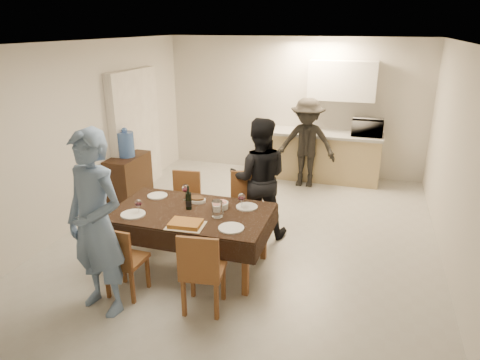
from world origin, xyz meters
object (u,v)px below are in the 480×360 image
object	(u,v)px
water_pitcher	(217,209)
person_kitchen	(306,143)
wine_bottle	(188,198)
person_near	(96,224)
water_jug	(126,144)
dining_table	(191,214)
person_far	(259,178)
console	(129,179)
microwave	(368,127)
savoury_tart	(186,224)

from	to	relation	value
water_pitcher	person_kitchen	size ratio (longest dim) A/B	0.12
wine_bottle	person_near	distance (m)	1.21
person_near	water_jug	bearing A→B (deg)	129.35
dining_table	wine_bottle	size ratio (longest dim) A/B	6.37
person_far	console	bearing A→B (deg)	-25.50
person_near	person_far	distance (m)	2.37
person_near	microwave	bearing A→B (deg)	76.17
water_pitcher	microwave	size ratio (longest dim) A/B	0.35
console	person_near	world-z (taller)	person_near
wine_bottle	water_jug	bearing A→B (deg)	139.14
console	wine_bottle	world-z (taller)	wine_bottle
microwave	person_near	xyz separation A→B (m)	(-2.43, -4.68, -0.10)
console	person_kitchen	bearing A→B (deg)	30.85
console	water_jug	distance (m)	0.59
savoury_tart	person_kitchen	world-z (taller)	person_kitchen
dining_table	console	size ratio (longest dim) A/B	2.21
savoury_tart	person_far	distance (m)	1.50
savoury_tart	wine_bottle	bearing A→B (deg)	109.23
person_near	dining_table	bearing A→B (deg)	75.93
person_far	water_pitcher	bearing A→B (deg)	66.84
console	person_far	world-z (taller)	person_far
microwave	person_near	bearing A→B (deg)	62.60
dining_table	microwave	distance (m)	4.11
person_kitchen	microwave	bearing A→B (deg)	23.86
person_kitchen	savoury_tart	bearing A→B (deg)	-102.06
water_pitcher	savoury_tart	xyz separation A→B (m)	(-0.25, -0.33, -0.07)
dining_table	person_near	xyz separation A→B (m)	(-0.55, -1.05, 0.27)
water_pitcher	person_near	distance (m)	1.35
wine_bottle	water_pitcher	world-z (taller)	wine_bottle
console	person_kitchen	xyz separation A→B (m)	(2.68, 1.60, 0.42)
water_pitcher	person_near	world-z (taller)	person_near
dining_table	person_near	size ratio (longest dim) A/B	0.97
water_pitcher	person_far	xyz separation A→B (m)	(0.20, 1.10, 0.01)
water_jug	wine_bottle	size ratio (longest dim) A/B	1.38
wine_bottle	person_kitchen	distance (m)	3.27
water_pitcher	dining_table	bearing A→B (deg)	171.87
dining_table	console	xyz separation A→B (m)	(-1.82, 1.58, -0.30)
water_jug	person_far	distance (m)	2.43
savoury_tart	microwave	xyz separation A→B (m)	(1.78, 4.01, 0.31)
person_kitchen	person_far	bearing A→B (deg)	-98.30
wine_bottle	savoury_tart	size ratio (longest dim) A/B	0.72
console	person_far	bearing A→B (deg)	-12.65
water_jug	water_pitcher	world-z (taller)	water_jug
water_jug	savoury_tart	world-z (taller)	water_jug
console	water_pitcher	xyz separation A→B (m)	(2.17, -1.63, 0.43)
wine_bottle	water_pitcher	bearing A→B (deg)	-14.04
dining_table	water_jug	world-z (taller)	water_jug
wine_bottle	person_kitchen	world-z (taller)	person_kitchen
water_pitcher	wine_bottle	bearing A→B (deg)	165.96
dining_table	person_near	distance (m)	1.22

